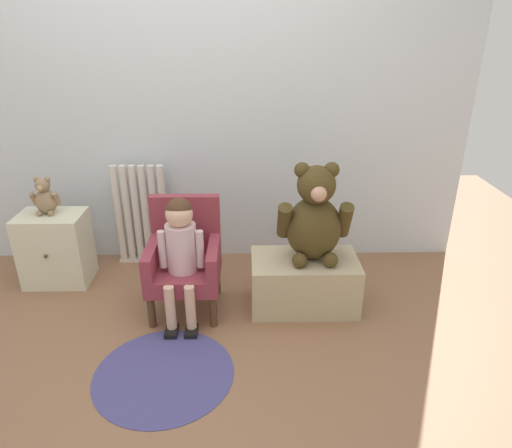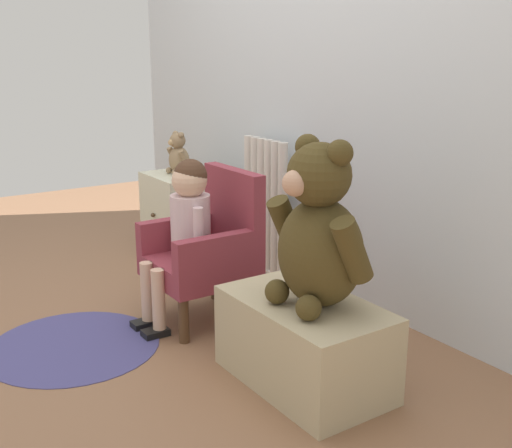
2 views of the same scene
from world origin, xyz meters
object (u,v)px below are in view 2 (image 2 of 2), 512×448
at_px(large_teddy_bear, 319,234).
at_px(child_armchair, 209,248).
at_px(floor_rug, 74,345).
at_px(low_bench, 304,343).
at_px(small_teddy_bear, 178,155).
at_px(child_figure, 186,219).
at_px(small_dresser, 178,215).
at_px(radiator, 265,207).

bearing_deg(large_teddy_bear, child_armchair, 179.89).
relative_size(child_armchair, floor_rug, 0.95).
bearing_deg(low_bench, small_teddy_bear, 168.02).
distance_m(child_armchair, small_teddy_bear, 0.99).
bearing_deg(floor_rug, large_teddy_bear, 37.57).
height_order(child_armchair, child_figure, child_figure).
relative_size(small_dresser, large_teddy_bear, 0.82).
relative_size(child_figure, low_bench, 1.15).
height_order(child_figure, low_bench, child_figure).
height_order(child_armchair, small_teddy_bear, small_teddy_bear).
bearing_deg(radiator, large_teddy_bear, -26.41).
xyz_separation_m(large_teddy_bear, small_teddy_bear, (-1.65, 0.32, 0.01)).
height_order(child_armchair, large_teddy_bear, large_teddy_bear).
bearing_deg(child_armchair, small_teddy_bear, 160.29).
relative_size(child_armchair, child_figure, 0.91).
height_order(small_dresser, child_armchair, child_armchair).
xyz_separation_m(child_armchair, floor_rug, (-0.05, -0.61, -0.32)).
height_order(small_dresser, child_figure, child_figure).
distance_m(large_teddy_bear, small_teddy_bear, 1.68).
distance_m(low_bench, floor_rug, 0.97).
xyz_separation_m(small_teddy_bear, floor_rug, (0.85, -0.94, -0.58)).
bearing_deg(radiator, floor_rug, -74.59).
xyz_separation_m(child_armchair, child_figure, (0.00, -0.11, 0.15)).
relative_size(small_dresser, child_figure, 0.66).
bearing_deg(large_teddy_bear, small_teddy_bear, 168.93).
bearing_deg(child_armchair, child_figure, -90.00).
xyz_separation_m(radiator, child_armchair, (0.37, -0.55, -0.04)).
height_order(low_bench, large_teddy_bear, large_teddy_bear).
xyz_separation_m(small_dresser, low_bench, (1.59, -0.31, -0.08)).
distance_m(small_teddy_bear, floor_rug, 1.39).
distance_m(radiator, large_teddy_bear, 1.27).
xyz_separation_m(radiator, child_figure, (0.37, -0.67, 0.11)).
bearing_deg(child_figure, small_dresser, 155.24).
bearing_deg(low_bench, small_dresser, 168.78).
xyz_separation_m(child_armchair, large_teddy_bear, (0.75, -0.00, 0.25)).
bearing_deg(small_dresser, radiator, 26.86).
distance_m(small_dresser, small_teddy_bear, 0.35).
height_order(radiator, child_figure, child_figure).
height_order(child_figure, large_teddy_bear, large_teddy_bear).
xyz_separation_m(low_bench, large_teddy_bear, (0.04, 0.02, 0.41)).
relative_size(small_dresser, child_armchair, 0.72).
bearing_deg(small_dresser, child_armchair, -18.55).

